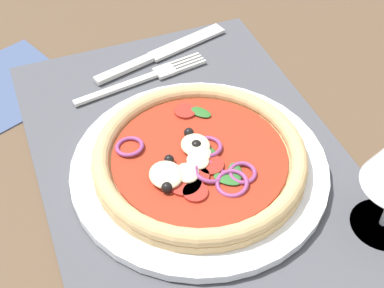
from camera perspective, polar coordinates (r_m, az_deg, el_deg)
The scene contains 7 objects.
ground_plane at distance 62.09cm, azimuth -0.31°, elevation -1.77°, with size 190.00×140.00×2.40cm, color brown.
placemat at distance 61.07cm, azimuth -0.32°, elevation -0.88°, with size 45.04×32.74×0.40cm, color #4C4C51.
plate at distance 58.53cm, azimuth 0.62°, elevation -2.50°, with size 27.21×27.21×1.03cm, color white.
pizza at distance 57.31cm, azimuth 0.61°, elevation -1.47°, with size 22.38×22.38×2.55cm.
fork at distance 70.47cm, azimuth -4.52°, elevation 6.91°, with size 4.47×18.00×0.44cm.
knife at distance 74.41cm, azimuth -3.00°, elevation 9.40°, with size 7.00×19.70×0.62cm.
napkin at distance 73.60cm, azimuth -18.26°, elevation 5.94°, with size 14.29×12.86×0.36cm, color #425175.
Camera 1 is at (39.45, -14.87, 44.38)cm, focal length 51.72 mm.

